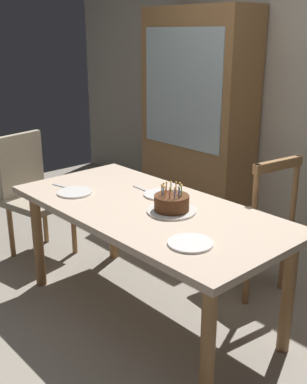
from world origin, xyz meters
The scene contains 11 objects.
ground centered at (0.00, 0.00, 0.00)m, with size 6.40×6.40×0.00m, color #9E9384.
dining_table centered at (0.00, 0.00, 0.64)m, with size 1.74×0.84×0.72m.
birthday_cake centered at (0.16, 0.04, 0.77)m, with size 0.28×0.28×0.17m.
plate_near_celebrant centered at (-0.48, -0.19, 0.73)m, with size 0.22×0.22×0.01m, color white.
plate_far_side centered at (-0.09, 0.19, 0.73)m, with size 0.22×0.22×0.01m, color white.
plate_near_guest centered at (0.52, -0.19, 0.73)m, with size 0.22×0.22×0.01m, color white.
fork_near_celebrant centered at (-0.64, -0.18, 0.73)m, with size 0.18×0.02×0.01m, color silver.
fork_far_side centered at (-0.25, 0.17, 0.73)m, with size 0.18×0.02×0.01m, color silver.
chair_spindle_back centered at (0.22, 0.74, 0.46)m, with size 0.50×0.50×0.95m.
chair_upholstered centered at (-1.26, -0.09, 0.53)m, with size 0.52×0.52×0.95m.
china_cabinet centered at (-1.06, 1.56, 0.95)m, with size 1.10×0.45×1.90m.
Camera 1 is at (1.91, -1.68, 1.69)m, focal length 43.75 mm.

